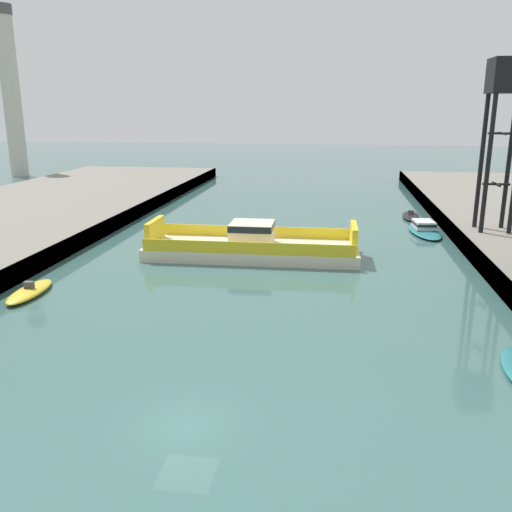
% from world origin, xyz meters
% --- Properties ---
extents(ground_plane, '(400.00, 400.00, 0.00)m').
position_xyz_m(ground_plane, '(0.00, 0.00, 0.00)').
color(ground_plane, '#3D6660').
extents(chain_ferry, '(20.03, 7.23, 3.30)m').
position_xyz_m(chain_ferry, '(-1.43, 28.58, 1.03)').
color(chain_ferry, beige).
rests_on(chain_ferry, ground).
extents(moored_boat_near_left, '(3.84, 8.52, 1.38)m').
position_xyz_m(moored_boat_near_left, '(16.25, 41.14, 0.51)').
color(moored_boat_near_left, '#237075').
rests_on(moored_boat_near_left, ground).
extents(moored_boat_near_right, '(2.58, 6.53, 0.99)m').
position_xyz_m(moored_boat_near_right, '(15.90, 50.23, 0.25)').
color(moored_boat_near_right, black).
rests_on(moored_boat_near_right, ground).
extents(moored_boat_mid_right, '(2.22, 5.96, 1.08)m').
position_xyz_m(moored_boat_mid_right, '(-16.27, 15.09, 0.30)').
color(moored_boat_mid_right, yellow).
rests_on(moored_boat_mid_right, ground).
extents(crane_tower, '(3.43, 3.43, 16.51)m').
position_xyz_m(crane_tower, '(21.95, 35.97, 14.78)').
color(crane_tower, black).
rests_on(crane_tower, quay_right).
extents(smokestack_distant_a, '(3.80, 3.80, 33.29)m').
position_xyz_m(smokestack_distant_a, '(-59.43, 84.94, 17.67)').
color(smokestack_distant_a, beige).
rests_on(smokestack_distant_a, ground).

